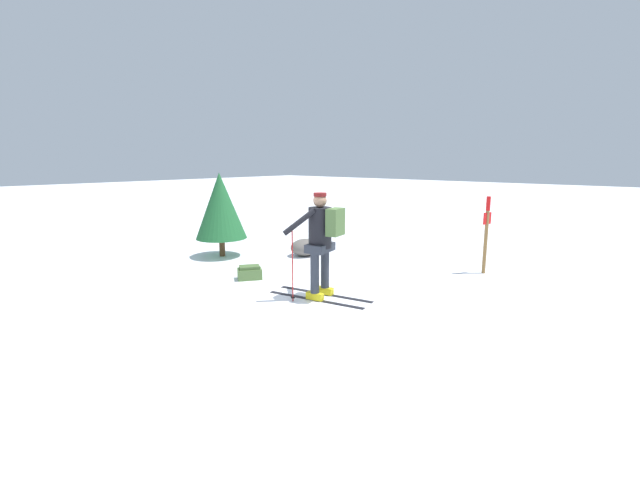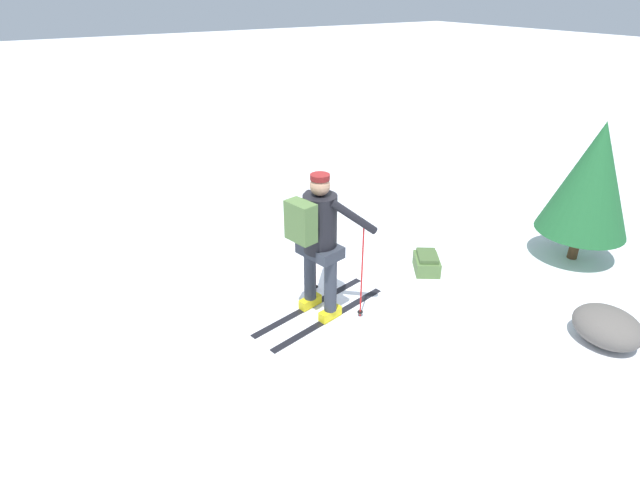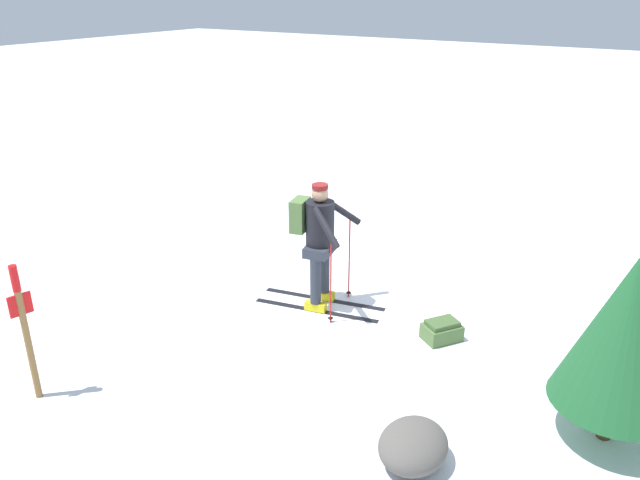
% 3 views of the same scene
% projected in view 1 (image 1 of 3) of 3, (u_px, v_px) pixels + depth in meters
% --- Properties ---
extents(ground_plane, '(80.00, 80.00, 0.00)m').
position_uv_depth(ground_plane, '(273.00, 294.00, 7.61)').
color(ground_plane, white).
extents(skier, '(1.03, 1.87, 1.81)m').
position_uv_depth(skier, '(321.00, 237.00, 7.19)').
color(skier, black).
rests_on(skier, ground_plane).
extents(dropped_backpack, '(0.57, 0.54, 0.27)m').
position_uv_depth(dropped_backpack, '(250.00, 273.00, 8.52)').
color(dropped_backpack, '#4C6B38').
rests_on(dropped_backpack, ground_plane).
extents(trail_marker, '(0.24, 0.08, 1.61)m').
position_uv_depth(trail_marker, '(487.00, 228.00, 8.79)').
color(trail_marker, olive).
rests_on(trail_marker, ground_plane).
extents(rock_boulder, '(0.76, 0.65, 0.42)m').
position_uv_depth(rock_boulder, '(305.00, 247.00, 10.57)').
color(rock_boulder, '#5B5651').
rests_on(rock_boulder, ground_plane).
extents(pine_tree, '(1.23, 1.23, 2.04)m').
position_uv_depth(pine_tree, '(220.00, 206.00, 10.32)').
color(pine_tree, '#4C331E').
rests_on(pine_tree, ground_plane).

